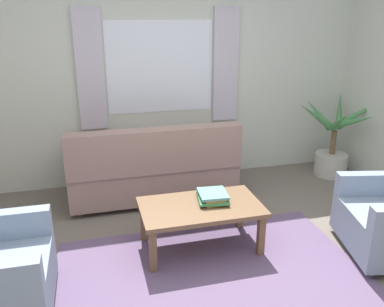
# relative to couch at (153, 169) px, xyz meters

# --- Properties ---
(ground_plane) EXTENTS (6.24, 6.24, 0.00)m
(ground_plane) POSITION_rel_couch_xyz_m (0.22, -1.60, -0.37)
(ground_plane) COLOR #6B6056
(wall_back) EXTENTS (5.32, 0.12, 2.60)m
(wall_back) POSITION_rel_couch_xyz_m (0.22, 0.66, 0.93)
(wall_back) COLOR beige
(wall_back) RESTS_ON ground_plane
(window_with_curtains) EXTENTS (1.98, 0.07, 1.40)m
(window_with_curtains) POSITION_rel_couch_xyz_m (0.22, 0.57, 1.08)
(window_with_curtains) COLOR white
(area_rug) EXTENTS (2.55, 1.66, 0.01)m
(area_rug) POSITION_rel_couch_xyz_m (0.22, -1.60, -0.36)
(area_rug) COLOR #604C6B
(area_rug) RESTS_ON ground_plane
(couch) EXTENTS (1.90, 0.82, 0.92)m
(couch) POSITION_rel_couch_xyz_m (0.00, 0.00, 0.00)
(couch) COLOR gray
(couch) RESTS_ON ground_plane
(coffee_table) EXTENTS (1.10, 0.64, 0.44)m
(coffee_table) POSITION_rel_couch_xyz_m (0.25, -1.16, 0.01)
(coffee_table) COLOR brown
(coffee_table) RESTS_ON ground_plane
(book_stack_on_table) EXTENTS (0.32, 0.35, 0.08)m
(book_stack_on_table) POSITION_rel_couch_xyz_m (0.38, -1.10, 0.12)
(book_stack_on_table) COLOR gold
(book_stack_on_table) RESTS_ON coffee_table
(potted_plant) EXTENTS (1.32, 1.01, 1.08)m
(potted_plant) POSITION_rel_couch_xyz_m (2.44, 0.11, 0.06)
(potted_plant) COLOR #B7B2A8
(potted_plant) RESTS_ON ground_plane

